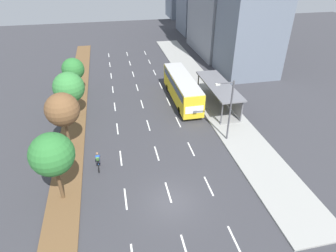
{
  "coord_description": "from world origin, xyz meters",
  "views": [
    {
      "loc": [
        -3.61,
        -15.7,
        16.95
      ],
      "look_at": [
        1.75,
        9.39,
        1.2
      ],
      "focal_mm": 30.54,
      "sensor_mm": 36.0,
      "label": 1
    }
  ],
  "objects": [
    {
      "name": "lane_divider_right",
      "position": [
        3.5,
        17.33,
        0.0
      ],
      "size": [
        0.14,
        45.65,
        0.01
      ],
      "color": "white",
      "rests_on": "ground"
    },
    {
      "name": "lane_divider_center",
      "position": [
        0.0,
        17.33,
        0.0
      ],
      "size": [
        0.14,
        45.65,
        0.01
      ],
      "color": "white",
      "rests_on": "ground"
    },
    {
      "name": "streetlight",
      "position": [
        7.42,
        7.3,
        3.89
      ],
      "size": [
        1.91,
        0.24,
        6.5
      ],
      "color": "#4C4C51",
      "rests_on": "sidewalk_right"
    },
    {
      "name": "bus",
      "position": [
        5.25,
        17.1,
        2.07
      ],
      "size": [
        2.54,
        11.29,
        3.37
      ],
      "color": "yellow",
      "rests_on": "ground"
    },
    {
      "name": "cyclist",
      "position": [
        -5.54,
        5.4,
        0.79
      ],
      "size": [
        0.46,
        1.82,
        1.71
      ],
      "color": "black",
      "rests_on": "ground"
    },
    {
      "name": "lane_divider_left",
      "position": [
        -3.5,
        17.33,
        0.0
      ],
      "size": [
        0.14,
        45.65,
        0.01
      ],
      "color": "white",
      "rests_on": "ground"
    },
    {
      "name": "median_tree_fourth",
      "position": [
        -8.38,
        22.36,
        3.56
      ],
      "size": [
        2.94,
        2.94,
        4.92
      ],
      "color": "brown",
      "rests_on": "median_strip"
    },
    {
      "name": "median_strip",
      "position": [
        -8.3,
        20.0,
        0.06
      ],
      "size": [
        2.6,
        52.0,
        0.12
      ],
      "primitive_type": "cube",
      "color": "brown",
      "rests_on": "ground"
    },
    {
      "name": "sidewalk_right",
      "position": [
        9.25,
        20.0,
        0.07
      ],
      "size": [
        4.5,
        52.0,
        0.15
      ],
      "primitive_type": "cube",
      "color": "#9E9E99",
      "rests_on": "ground"
    },
    {
      "name": "ground_plane",
      "position": [
        0.0,
        0.0,
        0.0
      ],
      "size": [
        140.0,
        140.0,
        0.0
      ],
      "primitive_type": "plane",
      "color": "#38383D"
    },
    {
      "name": "median_tree_nearest",
      "position": [
        -8.37,
        2.19,
        4.39
      ],
      "size": [
        3.26,
        3.26,
        5.92
      ],
      "color": "brown",
      "rests_on": "median_strip"
    },
    {
      "name": "median_tree_second",
      "position": [
        -8.28,
        8.92,
        4.52
      ],
      "size": [
        3.16,
        3.16,
        6.0
      ],
      "color": "brown",
      "rests_on": "median_strip"
    },
    {
      "name": "median_tree_third",
      "position": [
        -8.35,
        15.64,
        3.83
      ],
      "size": [
        3.51,
        3.51,
        5.48
      ],
      "color": "brown",
      "rests_on": "median_strip"
    },
    {
      "name": "bus_shelter",
      "position": [
        9.53,
        14.68,
        1.87
      ],
      "size": [
        2.9,
        9.75,
        2.86
      ],
      "color": "gray",
      "rests_on": "sidewalk_right"
    }
  ]
}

